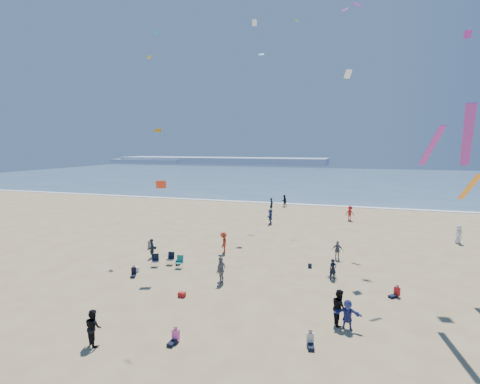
% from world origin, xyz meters
% --- Properties ---
extents(ground, '(220.00, 220.00, 0.00)m').
position_xyz_m(ground, '(0.00, 0.00, 0.00)').
color(ground, tan).
rests_on(ground, ground).
extents(ocean, '(220.00, 100.00, 0.06)m').
position_xyz_m(ocean, '(0.00, 95.00, 0.03)').
color(ocean, '#476B84').
rests_on(ocean, ground).
extents(surf_line, '(220.00, 1.20, 0.08)m').
position_xyz_m(surf_line, '(0.00, 45.00, 0.04)').
color(surf_line, white).
rests_on(surf_line, ground).
extents(headland_far, '(110.00, 20.00, 3.20)m').
position_xyz_m(headland_far, '(-60.00, 170.00, 1.60)').
color(headland_far, '#7A8EA8').
rests_on(headland_far, ground).
extents(headland_near, '(40.00, 14.00, 2.00)m').
position_xyz_m(headland_near, '(-100.00, 165.00, 1.00)').
color(headland_near, '#7A8EA8').
rests_on(headland_near, ground).
extents(standing_flyers, '(34.23, 44.46, 1.95)m').
position_xyz_m(standing_flyers, '(2.96, 18.82, 0.91)').
color(standing_flyers, black).
rests_on(standing_flyers, ground).
extents(seated_group, '(22.00, 15.12, 0.84)m').
position_xyz_m(seated_group, '(1.11, 6.78, 0.42)').
color(seated_group, silver).
rests_on(seated_group, ground).
extents(chair_cluster, '(2.72, 1.53, 1.00)m').
position_xyz_m(chair_cluster, '(-4.77, 10.39, 0.50)').
color(chair_cluster, black).
rests_on(chair_cluster, ground).
extents(white_tote, '(0.35, 0.20, 0.40)m').
position_xyz_m(white_tote, '(-6.45, 8.53, 0.20)').
color(white_tote, white).
rests_on(white_tote, ground).
extents(black_backpack, '(0.30, 0.22, 0.38)m').
position_xyz_m(black_backpack, '(-4.20, 10.93, 0.19)').
color(black_backpack, black).
rests_on(black_backpack, ground).
extents(cooler, '(0.45, 0.30, 0.30)m').
position_xyz_m(cooler, '(-1.03, 5.27, 0.15)').
color(cooler, '#AA1C18').
rests_on(cooler, ground).
extents(navy_bag, '(0.28, 0.18, 0.34)m').
position_xyz_m(navy_bag, '(6.05, 13.49, 0.17)').
color(navy_bag, black).
rests_on(navy_bag, ground).
extents(kites_aloft, '(39.07, 35.63, 24.50)m').
position_xyz_m(kites_aloft, '(8.62, 12.96, 14.81)').
color(kites_aloft, '#C4E31C').
rests_on(kites_aloft, ground).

